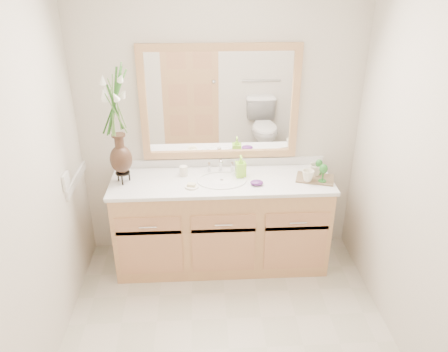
{
  "coord_description": "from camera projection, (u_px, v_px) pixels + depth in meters",
  "views": [
    {
      "loc": [
        -0.16,
        -2.22,
        2.47
      ],
      "look_at": [
        -0.0,
        0.65,
        1.04
      ],
      "focal_mm": 35.0,
      "sensor_mm": 36.0,
      "label": 1
    }
  ],
  "objects": [
    {
      "name": "floor",
      "position": [
        229.0,
        349.0,
        3.09
      ],
      "size": [
        2.6,
        2.6,
        0.0
      ],
      "primitive_type": "plane",
      "color": "beige",
      "rests_on": "ground"
    },
    {
      "name": "wall_back",
      "position": [
        220.0,
        126.0,
        3.72
      ],
      "size": [
        2.4,
        0.02,
        2.4
      ],
      "primitive_type": "cube",
      "color": "beige",
      "rests_on": "floor"
    },
    {
      "name": "wall_left",
      "position": [
        21.0,
        207.0,
        2.5
      ],
      "size": [
        0.02,
        2.6,
        2.4
      ],
      "primitive_type": "cube",
      "color": "beige",
      "rests_on": "floor"
    },
    {
      "name": "wall_right",
      "position": [
        430.0,
        196.0,
        2.62
      ],
      "size": [
        0.02,
        2.6,
        2.4
      ],
      "primitive_type": "cube",
      "color": "beige",
      "rests_on": "floor"
    },
    {
      "name": "vanity",
      "position": [
        222.0,
        223.0,
        3.82
      ],
      "size": [
        1.8,
        0.55,
        0.8
      ],
      "color": "tan",
      "rests_on": "floor"
    },
    {
      "name": "counter",
      "position": [
        222.0,
        181.0,
        3.63
      ],
      "size": [
        1.84,
        0.57,
        0.03
      ],
      "primitive_type": "cube",
      "color": "white",
      "rests_on": "vanity"
    },
    {
      "name": "sink",
      "position": [
        222.0,
        186.0,
        3.64
      ],
      "size": [
        0.38,
        0.34,
        0.23
      ],
      "color": "white",
      "rests_on": "counter"
    },
    {
      "name": "mirror",
      "position": [
        220.0,
        103.0,
        3.61
      ],
      "size": [
        1.32,
        0.04,
        0.97
      ],
      "color": "white",
      "rests_on": "wall_back"
    },
    {
      "name": "switch_plate",
      "position": [
        66.0,
        181.0,
        3.28
      ],
      "size": [
        0.02,
        0.12,
        0.12
      ],
      "primitive_type": "cube",
      "color": "white",
      "rests_on": "wall_left"
    },
    {
      "name": "flower_vase",
      "position": [
        116.0,
        114.0,
        3.33
      ],
      "size": [
        0.21,
        0.21,
        0.86
      ],
      "rotation": [
        0.0,
        0.0,
        0.17
      ],
      "color": "black",
      "rests_on": "counter"
    },
    {
      "name": "tumbler",
      "position": [
        184.0,
        171.0,
        3.68
      ],
      "size": [
        0.07,
        0.07,
        0.09
      ],
      "primitive_type": "cylinder",
      "color": "#EEE7CE",
      "rests_on": "counter"
    },
    {
      "name": "soap_dish",
      "position": [
        192.0,
        186.0,
        3.5
      ],
      "size": [
        0.11,
        0.11,
        0.03
      ],
      "color": "#EEE7CE",
      "rests_on": "counter"
    },
    {
      "name": "soap_bottle",
      "position": [
        241.0,
        167.0,
        3.65
      ],
      "size": [
        0.08,
        0.08,
        0.17
      ],
      "primitive_type": "imported",
      "rotation": [
        0.0,
        0.0,
        0.07
      ],
      "color": "#96E936",
      "rests_on": "counter"
    },
    {
      "name": "purple_dish",
      "position": [
        257.0,
        183.0,
        3.54
      ],
      "size": [
        0.11,
        0.09,
        0.04
      ],
      "primitive_type": "ellipsoid",
      "rotation": [
        0.0,
        0.0,
        0.08
      ],
      "color": "#57246D",
      "rests_on": "counter"
    },
    {
      "name": "tray",
      "position": [
        315.0,
        178.0,
        3.63
      ],
      "size": [
        0.35,
        0.28,
        0.02
      ],
      "primitive_type": "cube",
      "rotation": [
        0.0,
        0.0,
        -0.3
      ],
      "color": "brown",
      "rests_on": "counter"
    },
    {
      "name": "mug_left",
      "position": [
        308.0,
        175.0,
        3.56
      ],
      "size": [
        0.12,
        0.11,
        0.1
      ],
      "primitive_type": "imported",
      "rotation": [
        0.0,
        0.0,
        -0.21
      ],
      "color": "#EEE7CE",
      "rests_on": "tray"
    },
    {
      "name": "mug_right",
      "position": [
        315.0,
        169.0,
        3.65
      ],
      "size": [
        0.12,
        0.12,
        0.1
      ],
      "primitive_type": "imported",
      "rotation": [
        0.0,
        0.0,
        0.18
      ],
      "color": "#EEE7CE",
      "rests_on": "tray"
    },
    {
      "name": "goblet_front",
      "position": [
        323.0,
        170.0,
        3.52
      ],
      "size": [
        0.07,
        0.07,
        0.15
      ],
      "color": "#246D24",
      "rests_on": "tray"
    },
    {
      "name": "goblet_back",
      "position": [
        319.0,
        164.0,
        3.65
      ],
      "size": [
        0.06,
        0.06,
        0.13
      ],
      "color": "#246D24",
      "rests_on": "tray"
    }
  ]
}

